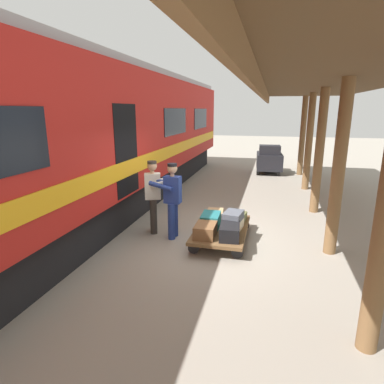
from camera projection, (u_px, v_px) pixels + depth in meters
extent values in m
plane|color=gray|center=(209.00, 241.00, 7.13)|extent=(60.00, 60.00, 0.00)
cylinder|color=brown|center=(302.00, 136.00, 13.98)|extent=(0.24, 0.24, 3.40)
cylinder|color=brown|center=(309.00, 142.00, 11.36)|extent=(0.24, 0.24, 3.40)
cylinder|color=brown|center=(319.00, 152.00, 8.74)|extent=(0.24, 0.24, 3.40)
cylinder|color=brown|center=(338.00, 170.00, 6.12)|extent=(0.24, 0.24, 3.40)
cube|color=brown|center=(350.00, 72.00, 5.68)|extent=(3.20, 17.54, 0.16)
cube|color=brown|center=(260.00, 87.00, 6.10)|extent=(0.08, 17.54, 0.30)
cube|color=#B21E19|center=(65.00, 131.00, 7.34)|extent=(3.00, 21.51, 2.90)
cube|color=black|center=(73.00, 210.00, 7.81)|extent=(2.55, 20.44, 0.90)
cube|color=#99999E|center=(58.00, 59.00, 6.95)|extent=(2.76, 21.08, 0.20)
cube|color=gold|center=(128.00, 168.00, 7.18)|extent=(0.03, 21.08, 0.36)
cube|color=black|center=(201.00, 119.00, 14.03)|extent=(0.02, 2.37, 0.84)
cube|color=black|center=(176.00, 121.00, 10.49)|extent=(0.02, 2.37, 0.84)
cube|color=black|center=(125.00, 150.00, 7.10)|extent=(0.12, 1.10, 2.00)
cube|color=brown|center=(222.00, 229.00, 7.08)|extent=(1.10, 2.01, 0.07)
cylinder|color=black|center=(237.00, 253.00, 6.26)|extent=(0.23, 0.05, 0.23)
cylinder|color=black|center=(194.00, 248.00, 6.47)|extent=(0.23, 0.05, 0.23)
cylinder|color=black|center=(245.00, 225.00, 7.77)|extent=(0.23, 0.05, 0.23)
cylinder|color=black|center=(209.00, 222.00, 7.98)|extent=(0.23, 0.05, 0.23)
cube|color=black|center=(230.00, 232.00, 6.46)|extent=(0.44, 0.66, 0.28)
cube|color=brown|center=(206.00, 230.00, 6.58)|extent=(0.42, 0.64, 0.26)
cube|color=#1E666B|center=(211.00, 220.00, 7.10)|extent=(0.41, 0.60, 0.30)
cube|color=beige|center=(233.00, 224.00, 6.99)|extent=(0.44, 0.55, 0.21)
cube|color=tan|center=(215.00, 215.00, 7.63)|extent=(0.43, 0.56, 0.20)
cube|color=brown|center=(236.00, 217.00, 7.52)|extent=(0.49, 0.55, 0.17)
cube|color=#4C515B|center=(233.00, 216.00, 6.90)|extent=(0.44, 0.57, 0.18)
cylinder|color=navy|center=(175.00, 219.00, 7.31)|extent=(0.16, 0.16, 0.82)
cylinder|color=navy|center=(171.00, 222.00, 7.13)|extent=(0.16, 0.16, 0.82)
cube|color=navy|center=(173.00, 190.00, 7.04)|extent=(0.37, 0.24, 0.60)
cylinder|color=tan|center=(172.00, 175.00, 6.96)|extent=(0.09, 0.09, 0.06)
sphere|color=tan|center=(172.00, 169.00, 6.93)|extent=(0.22, 0.22, 0.22)
cylinder|color=black|center=(172.00, 165.00, 6.91)|extent=(0.21, 0.21, 0.06)
cylinder|color=navy|center=(166.00, 183.00, 7.23)|extent=(0.53, 0.13, 0.21)
cylinder|color=navy|center=(160.00, 186.00, 6.93)|extent=(0.53, 0.13, 0.21)
cylinder|color=#332D28|center=(154.00, 217.00, 7.45)|extent=(0.16, 0.16, 0.82)
cylinder|color=#332D28|center=(154.00, 214.00, 7.64)|extent=(0.16, 0.16, 0.82)
cube|color=silver|center=(153.00, 186.00, 7.37)|extent=(0.41, 0.33, 0.60)
cylinder|color=tan|center=(152.00, 172.00, 7.28)|extent=(0.09, 0.09, 0.06)
sphere|color=tan|center=(152.00, 166.00, 7.25)|extent=(0.22, 0.22, 0.22)
cylinder|color=#332D28|center=(152.00, 162.00, 7.23)|extent=(0.21, 0.21, 0.06)
cylinder|color=silver|center=(162.00, 183.00, 7.21)|extent=(0.53, 0.28, 0.21)
cylinder|color=silver|center=(162.00, 180.00, 7.52)|extent=(0.53, 0.28, 0.21)
cube|color=black|center=(269.00, 161.00, 14.65)|extent=(1.21, 1.77, 0.70)
cube|color=black|center=(270.00, 151.00, 14.19)|extent=(0.95, 0.76, 0.50)
cylinder|color=black|center=(279.00, 171.00, 14.07)|extent=(0.12, 0.40, 0.40)
cylinder|color=black|center=(258.00, 170.00, 14.28)|extent=(0.12, 0.40, 0.40)
cylinder|color=black|center=(279.00, 167.00, 15.19)|extent=(0.12, 0.40, 0.40)
cylinder|color=black|center=(259.00, 166.00, 15.40)|extent=(0.12, 0.40, 0.40)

